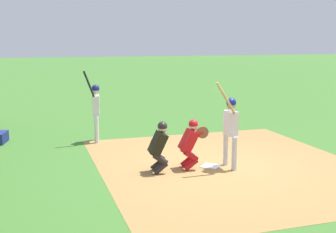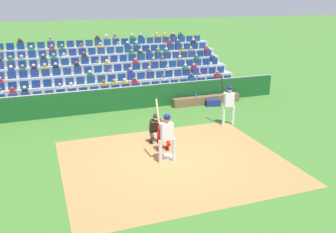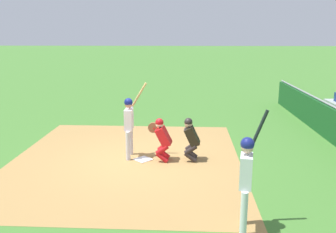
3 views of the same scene
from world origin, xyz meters
TOP-DOWN VIEW (x-y plane):
  - ground_plane at (0.00, 0.00)m, footprint 160.00×160.00m
  - infield_dirt_patch at (0.00, 0.50)m, footprint 7.81×6.76m
  - home_plate_marker at (0.00, 0.00)m, footprint 0.62×0.62m
  - batter_at_plate at (0.24, 0.41)m, footprint 0.63×0.65m
  - catcher_crouching at (-0.01, -0.56)m, footprint 0.50×0.72m
  - home_plate_umpire at (0.03, -1.39)m, footprint 0.49×0.50m
  - on_deck_batter at (-3.76, -2.31)m, footprint 0.60×0.56m

SIDE VIEW (x-z plane):
  - ground_plane at x=0.00m, z-range 0.00..0.00m
  - infield_dirt_patch at x=0.00m, z-range 0.00..0.01m
  - home_plate_marker at x=0.00m, z-range 0.01..0.02m
  - home_plate_umpire at x=0.03m, z-range 0.06..1.34m
  - catcher_crouching at x=-0.01m, z-range 0.07..1.35m
  - batter_at_plate at x=0.24m, z-range 0.01..2.23m
  - on_deck_batter at x=-3.76m, z-range 0.00..2.29m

